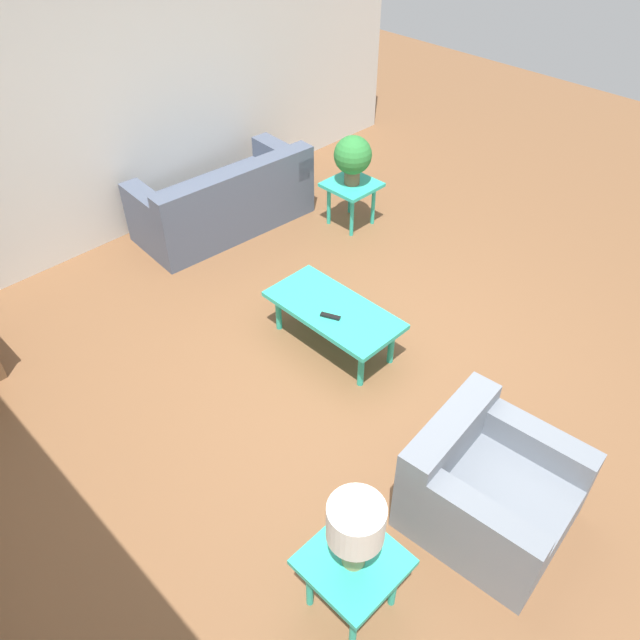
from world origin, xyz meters
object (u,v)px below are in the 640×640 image
Objects in this scene: table_lamp at (356,526)px; potted_plant at (353,156)px; sofa at (225,202)px; side_table_plant at (352,190)px; armchair at (486,488)px; side_table_lamp at (353,568)px; coffee_table at (333,312)px.

potted_plant is at bearing -47.07° from table_lamp.
sofa is 4.18m from table_lamp.
armchair is at bearing 146.23° from side_table_plant.
table_lamp is at bearing 132.93° from potted_plant.
side_table_lamp is at bearing 132.93° from side_table_plant.
armchair is at bearing -101.10° from side_table_lamp.
potted_plant reaches higher than table_lamp.
table_lamp reaches higher than side_table_plant.
coffee_table is at bearing 79.44° from sofa.
side_table_plant is (-0.87, -0.96, 0.10)m from sofa.
sofa is at bearing -28.93° from side_table_lamp.
table_lamp is (-3.63, 2.01, 0.50)m from sofa.
side_table_plant is 4.07m from table_lamp.
side_table_lamp is 4.07m from potted_plant.
table_lamp is at bearing 132.93° from side_table_plant.
side_table_plant reaches higher than coffee_table.
potted_plant reaches higher than armchair.
sofa is at bearing -14.36° from coffee_table.
side_table_plant is 0.98× the size of potted_plant.
armchair is 3.56m from side_table_plant.
side_table_lamp is 0.98× the size of potted_plant.
sofa is 4.15m from side_table_lamp.
side_table_lamp is at bearing 64.87° from sofa.
sofa is 1.30m from side_table_plant.
armchair is 1.13m from table_lamp.
side_table_plant is at bearing -47.07° from side_table_lamp.
armchair is at bearing 164.57° from coffee_table.
coffee_table is (1.77, -0.49, 0.06)m from armchair.
armchair is 1.93× the size of potted_plant.
coffee_table is at bearing 128.53° from potted_plant.
table_lamp is (-2.76, 2.97, 0.40)m from side_table_plant.
table_lamp reaches higher than sofa.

